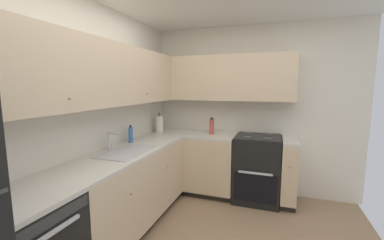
% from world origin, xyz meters
% --- Properties ---
extents(wall_back, '(4.01, 0.05, 2.50)m').
position_xyz_m(wall_back, '(0.00, 1.51, 1.25)').
color(wall_back, silver).
rests_on(wall_back, ground_plane).
extents(wall_right, '(0.05, 3.06, 2.50)m').
position_xyz_m(wall_right, '(1.98, 0.00, 1.25)').
color(wall_right, silver).
rests_on(wall_right, ground_plane).
extents(lower_cabinets_back, '(1.83, 0.62, 0.88)m').
position_xyz_m(lower_cabinets_back, '(0.44, 1.18, 0.44)').
color(lower_cabinets_back, beige).
rests_on(lower_cabinets_back, ground_plane).
extents(countertop_back, '(3.04, 0.60, 0.03)m').
position_xyz_m(countertop_back, '(0.44, 1.18, 0.89)').
color(countertop_back, beige).
rests_on(countertop_back, lower_cabinets_back).
extents(lower_cabinets_right, '(0.62, 1.53, 0.88)m').
position_xyz_m(lower_cabinets_right, '(1.66, 0.30, 0.44)').
color(lower_cabinets_right, beige).
rests_on(lower_cabinets_right, ground_plane).
extents(countertop_right, '(0.60, 1.53, 0.03)m').
position_xyz_m(countertop_right, '(1.65, 0.30, 0.89)').
color(countertop_right, beige).
rests_on(countertop_right, lower_cabinets_right).
extents(oven_range, '(0.68, 0.62, 1.06)m').
position_xyz_m(oven_range, '(1.67, -0.14, 0.46)').
color(oven_range, black).
rests_on(oven_range, ground_plane).
extents(upper_cabinets_back, '(2.72, 0.34, 0.65)m').
position_xyz_m(upper_cabinets_back, '(0.28, 1.32, 1.73)').
color(upper_cabinets_back, beige).
extents(upper_cabinets_right, '(0.32, 2.08, 0.65)m').
position_xyz_m(upper_cabinets_right, '(1.79, 0.44, 1.73)').
color(upper_cabinets_right, beige).
extents(sink, '(0.65, 0.40, 0.10)m').
position_xyz_m(sink, '(0.40, 1.15, 0.87)').
color(sink, '#B7B7BC').
rests_on(sink, countertop_back).
extents(faucet, '(0.07, 0.16, 0.20)m').
position_xyz_m(faucet, '(0.40, 1.36, 1.03)').
color(faucet, silver).
rests_on(faucet, countertop_back).
extents(soap_bottle, '(0.06, 0.06, 0.22)m').
position_xyz_m(soap_bottle, '(0.80, 1.36, 1.01)').
color(soap_bottle, '#3F72BF').
rests_on(soap_bottle, countertop_back).
extents(paper_towel_roll, '(0.11, 0.11, 0.31)m').
position_xyz_m(paper_towel_roll, '(1.56, 1.34, 1.04)').
color(paper_towel_roll, white).
rests_on(paper_towel_roll, countertop_back).
extents(oil_bottle, '(0.07, 0.07, 0.25)m').
position_xyz_m(oil_bottle, '(1.65, 0.53, 1.03)').
color(oil_bottle, '#BF4C3F').
rests_on(oil_bottle, countertop_right).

